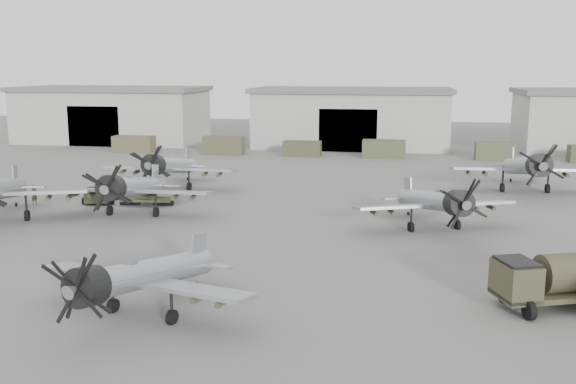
{
  "coord_description": "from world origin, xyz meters",
  "views": [
    {
      "loc": [
        6.98,
        -34.39,
        11.62
      ],
      "look_at": [
        -1.0,
        11.88,
        2.5
      ],
      "focal_mm": 40.0,
      "sensor_mm": 36.0,
      "label": 1
    }
  ],
  "objects_px": {
    "aircraft_near_1": "(139,277)",
    "aircraft_far_0": "(169,166)",
    "fuel_tanker": "(565,277)",
    "aircraft_far_1": "(527,166)",
    "ground_crew": "(34,195)",
    "aircraft_mid_2": "(436,202)",
    "aircraft_mid_1": "(131,188)",
    "tug_trailer": "(116,198)"
  },
  "relations": [
    {
      "from": "aircraft_mid_1",
      "to": "aircraft_mid_2",
      "type": "distance_m",
      "value": 23.53
    },
    {
      "from": "aircraft_mid_2",
      "to": "ground_crew",
      "type": "xyz_separation_m",
      "value": [
        -33.65,
        3.49,
        -1.31
      ]
    },
    {
      "from": "aircraft_mid_1",
      "to": "aircraft_far_0",
      "type": "height_order",
      "value": "aircraft_far_0"
    },
    {
      "from": "ground_crew",
      "to": "aircraft_mid_2",
      "type": "bearing_deg",
      "value": -79.94
    },
    {
      "from": "fuel_tanker",
      "to": "aircraft_far_0",
      "type": "bearing_deg",
      "value": 118.56
    },
    {
      "from": "aircraft_near_1",
      "to": "aircraft_far_1",
      "type": "distance_m",
      "value": 42.79
    },
    {
      "from": "aircraft_near_1",
      "to": "aircraft_mid_2",
      "type": "height_order",
      "value": "aircraft_mid_2"
    },
    {
      "from": "aircraft_near_1",
      "to": "aircraft_far_0",
      "type": "bearing_deg",
      "value": 123.04
    },
    {
      "from": "aircraft_far_0",
      "to": "tug_trailer",
      "type": "distance_m",
      "value": 7.82
    },
    {
      "from": "aircraft_far_1",
      "to": "ground_crew",
      "type": "relative_size",
      "value": 8.08
    },
    {
      "from": "aircraft_far_0",
      "to": "aircraft_near_1",
      "type": "bearing_deg",
      "value": -72.03
    },
    {
      "from": "aircraft_far_1",
      "to": "ground_crew",
      "type": "distance_m",
      "value": 44.72
    },
    {
      "from": "aircraft_near_1",
      "to": "aircraft_far_0",
      "type": "distance_m",
      "value": 32.75
    },
    {
      "from": "aircraft_mid_1",
      "to": "aircraft_mid_2",
      "type": "relative_size",
      "value": 1.08
    },
    {
      "from": "aircraft_near_1",
      "to": "tug_trailer",
      "type": "height_order",
      "value": "aircraft_near_1"
    },
    {
      "from": "tug_trailer",
      "to": "fuel_tanker",
      "type": "bearing_deg",
      "value": -36.34
    },
    {
      "from": "ground_crew",
      "to": "aircraft_far_1",
      "type": "bearing_deg",
      "value": -57.39
    },
    {
      "from": "aircraft_mid_1",
      "to": "ground_crew",
      "type": "bearing_deg",
      "value": 162.38
    },
    {
      "from": "aircraft_far_0",
      "to": "aircraft_far_1",
      "type": "bearing_deg",
      "value": 7.72
    },
    {
      "from": "aircraft_near_1",
      "to": "fuel_tanker",
      "type": "relative_size",
      "value": 1.52
    },
    {
      "from": "aircraft_far_0",
      "to": "ground_crew",
      "type": "xyz_separation_m",
      "value": [
        -9.15,
        -8.37,
        -1.49
      ]
    },
    {
      "from": "aircraft_far_1",
      "to": "aircraft_near_1",
      "type": "bearing_deg",
      "value": -127.24
    },
    {
      "from": "aircraft_far_1",
      "to": "aircraft_mid_1",
      "type": "bearing_deg",
      "value": -158.04
    },
    {
      "from": "aircraft_near_1",
      "to": "aircraft_far_0",
      "type": "relative_size",
      "value": 0.89
    },
    {
      "from": "fuel_tanker",
      "to": "ground_crew",
      "type": "xyz_separation_m",
      "value": [
        -39.1,
        17.9,
        -0.72
      ]
    },
    {
      "from": "fuel_tanker",
      "to": "aircraft_near_1",
      "type": "bearing_deg",
      "value": 173.66
    },
    {
      "from": "aircraft_far_1",
      "to": "tug_trailer",
      "type": "relative_size",
      "value": 1.83
    },
    {
      "from": "tug_trailer",
      "to": "aircraft_far_0",
      "type": "bearing_deg",
      "value": 68.14
    },
    {
      "from": "aircraft_mid_2",
      "to": "aircraft_far_0",
      "type": "xyz_separation_m",
      "value": [
        -24.51,
        11.86,
        0.18
      ]
    },
    {
      "from": "fuel_tanker",
      "to": "ground_crew",
      "type": "bearing_deg",
      "value": 135.22
    },
    {
      "from": "aircraft_mid_2",
      "to": "aircraft_far_0",
      "type": "distance_m",
      "value": 27.23
    },
    {
      "from": "aircraft_far_0",
      "to": "aircraft_far_1",
      "type": "xyz_separation_m",
      "value": [
        33.68,
        4.42,
        0.16
      ]
    },
    {
      "from": "aircraft_far_1",
      "to": "ground_crew",
      "type": "xyz_separation_m",
      "value": [
        -42.82,
        -12.79,
        -1.65
      ]
    },
    {
      "from": "ground_crew",
      "to": "fuel_tanker",
      "type": "bearing_deg",
      "value": -98.62
    },
    {
      "from": "aircraft_near_1",
      "to": "aircraft_mid_1",
      "type": "bearing_deg",
      "value": 129.51
    },
    {
      "from": "aircraft_mid_1",
      "to": "fuel_tanker",
      "type": "relative_size",
      "value": 1.7
    },
    {
      "from": "fuel_tanker",
      "to": "ground_crew",
      "type": "height_order",
      "value": "fuel_tanker"
    },
    {
      "from": "aircraft_mid_1",
      "to": "aircraft_far_0",
      "type": "bearing_deg",
      "value": 93.07
    },
    {
      "from": "aircraft_near_1",
      "to": "aircraft_mid_2",
      "type": "relative_size",
      "value": 0.97
    },
    {
      "from": "ground_crew",
      "to": "aircraft_far_0",
      "type": "bearing_deg",
      "value": -31.55
    },
    {
      "from": "aircraft_near_1",
      "to": "tug_trailer",
      "type": "xyz_separation_m",
      "value": [
        -12.09,
        23.88,
        -1.51
      ]
    },
    {
      "from": "aircraft_far_0",
      "to": "tug_trailer",
      "type": "height_order",
      "value": "aircraft_far_0"
    }
  ]
}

